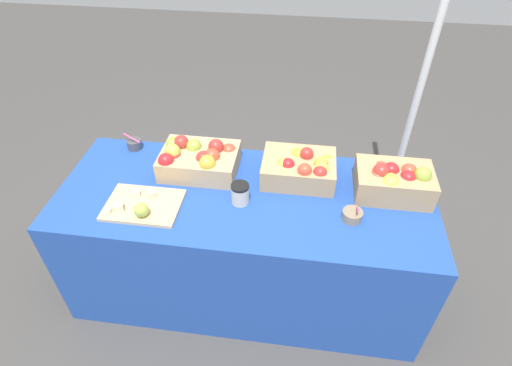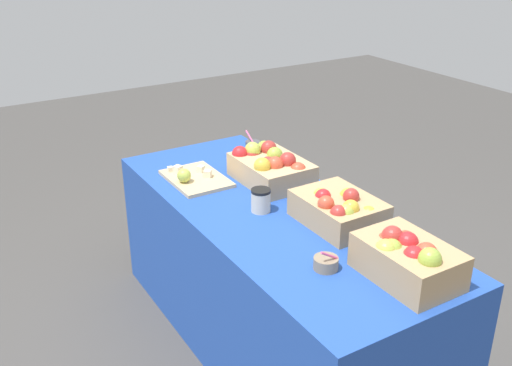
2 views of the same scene
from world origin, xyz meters
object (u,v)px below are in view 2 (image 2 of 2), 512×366
cutting_board_front (194,178)px  sample_bowl_near (253,146)px  apple_crate_right (270,167)px  coffee_cup (261,200)px  apple_crate_left (407,258)px  apple_crate_middle (339,209)px  sample_bowl_mid (326,263)px

cutting_board_front → sample_bowl_near: 0.52m
apple_crate_right → coffee_cup: size_ratio=3.75×
apple_crate_right → apple_crate_left: bearing=-3.0°
apple_crate_left → sample_bowl_near: size_ratio=3.27×
cutting_board_front → coffee_cup: bearing=13.3°
apple_crate_right → coffee_cup: apple_crate_right is taller
apple_crate_middle → sample_bowl_mid: bearing=-45.5°
apple_crate_left → apple_crate_right: size_ratio=0.93×
apple_crate_middle → sample_bowl_mid: (0.26, -0.26, -0.05)m
apple_crate_right → sample_bowl_near: 0.44m
cutting_board_front → sample_bowl_mid: size_ratio=3.80×
apple_crate_left → apple_crate_middle: (-0.46, 0.05, -0.01)m
apple_crate_left → cutting_board_front: bearing=-167.2°
apple_crate_left → coffee_cup: apple_crate_left is taller
apple_crate_middle → sample_bowl_near: bearing=171.4°
apple_crate_middle → cutting_board_front: apple_crate_middle is taller
apple_crate_middle → apple_crate_right: bearing=-179.8°
coffee_cup → sample_bowl_near: bearing=151.8°
apple_crate_middle → cutting_board_front: 0.81m
apple_crate_middle → apple_crate_right: (-0.54, -0.00, 0.01)m
sample_bowl_near → apple_crate_left: bearing=-8.0°
apple_crate_right → sample_bowl_mid: (0.80, -0.26, -0.05)m
apple_crate_left → cutting_board_front: size_ratio=1.02×
apple_crate_left → sample_bowl_near: bearing=172.0°
apple_crate_right → sample_bowl_mid: size_ratio=4.21×
coffee_cup → apple_crate_left: bearing=12.6°
sample_bowl_mid → sample_bowl_near: bearing=161.4°
sample_bowl_mid → coffee_cup: size_ratio=0.89×
apple_crate_left → sample_bowl_near: apple_crate_left is taller
cutting_board_front → sample_bowl_mid: 1.00m
apple_crate_left → cutting_board_front: 1.23m
apple_crate_right → apple_crate_middle: bearing=0.2°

